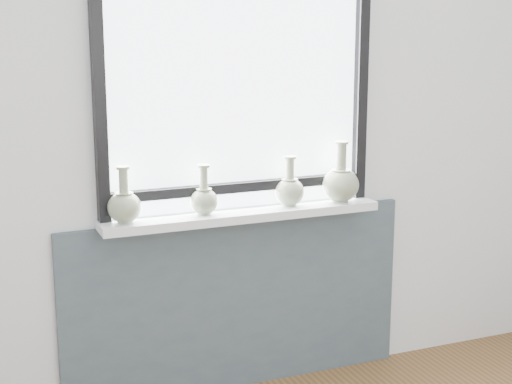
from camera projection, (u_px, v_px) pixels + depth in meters
name	position (u px, v px, depth m)	size (l,w,h in m)	color
back_wall	(235.00, 121.00, 3.59)	(3.60, 0.02, 2.60)	silver
apron_panel	(238.00, 302.00, 3.75)	(1.70, 0.03, 0.86)	#424F56
windowsill	(243.00, 215.00, 3.59)	(1.32, 0.18, 0.04)	white
window	(237.00, 91.00, 3.52)	(1.30, 0.06, 1.05)	black
vase_a	(124.00, 205.00, 3.36)	(0.15, 0.15, 0.25)	gray
vase_b	(204.00, 199.00, 3.50)	(0.13, 0.13, 0.23)	gray
vase_c	(290.00, 190.00, 3.66)	(0.14, 0.14, 0.24)	gray
vase_d	(341.00, 183.00, 3.74)	(0.18, 0.18, 0.29)	gray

